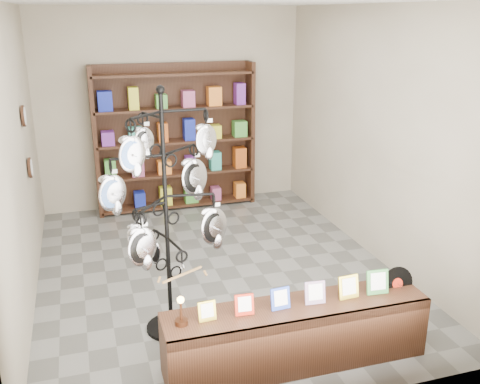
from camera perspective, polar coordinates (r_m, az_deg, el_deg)
The scene contains 6 objects.
ground at distance 6.43m, azimuth -2.73°, elevation -8.18°, with size 5.00×5.00×0.00m, color slate.
room_envelope at distance 5.84m, azimuth -3.00°, elevation 8.26°, with size 5.00×5.00×5.00m.
display_tree at distance 4.78m, azimuth -7.97°, elevation -0.53°, with size 1.27×1.27×2.33m.
front_shelf at distance 4.75m, azimuth 6.03°, elevation -14.84°, with size 2.29×0.49×0.81m.
back_shelving at distance 8.20m, azimuth -6.88°, elevation 5.30°, with size 2.42×0.36×2.20m.
wall_clocks at distance 6.55m, azimuth -21.79°, elevation 4.95°, with size 0.03×0.24×0.84m.
Camera 1 is at (-1.40, -5.57, 2.89)m, focal length 40.00 mm.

